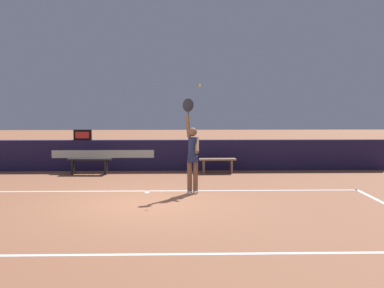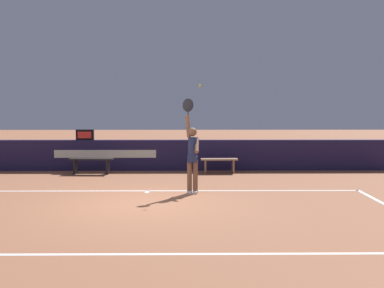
# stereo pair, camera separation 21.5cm
# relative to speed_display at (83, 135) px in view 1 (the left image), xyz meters

# --- Properties ---
(ground_plane) EXTENTS (60.00, 60.00, 0.00)m
(ground_plane) POSITION_rel_speed_display_xyz_m (2.45, -5.76, -1.23)
(ground_plane) COLOR #995E40
(court_lines) EXTENTS (11.44, 5.73, 0.00)m
(court_lines) POSITION_rel_speed_display_xyz_m (2.45, -6.83, -1.23)
(court_lines) COLOR white
(court_lines) RESTS_ON ground
(back_wall) EXTENTS (16.21, 0.28, 1.05)m
(back_wall) POSITION_rel_speed_display_xyz_m (2.45, 0.00, -0.71)
(back_wall) COLOR #201B42
(back_wall) RESTS_ON ground
(speed_display) EXTENTS (0.60, 0.19, 0.36)m
(speed_display) POSITION_rel_speed_display_xyz_m (0.00, 0.00, 0.00)
(speed_display) COLOR black
(speed_display) RESTS_ON back_wall
(tennis_player) EXTENTS (0.44, 0.47, 2.47)m
(tennis_player) POSITION_rel_speed_display_xyz_m (3.65, -4.42, -0.21)
(tennis_player) COLOR brown
(tennis_player) RESTS_ON ground
(tennis_ball) EXTENTS (0.07, 0.07, 0.07)m
(tennis_ball) POSITION_rel_speed_display_xyz_m (3.83, -4.46, 1.56)
(tennis_ball) COLOR #CFDE2E
(courtside_bench_near) EXTENTS (1.23, 0.39, 0.49)m
(courtside_bench_near) POSITION_rel_speed_display_xyz_m (4.58, -0.73, -0.88)
(courtside_bench_near) COLOR #8A684F
(courtside_bench_near) RESTS_ON ground
(courtside_bench_far) EXTENTS (1.44, 0.43, 0.52)m
(courtside_bench_far) POSITION_rel_speed_display_xyz_m (0.37, -0.90, -0.84)
(courtside_bench_far) COLOR black
(courtside_bench_far) RESTS_ON ground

